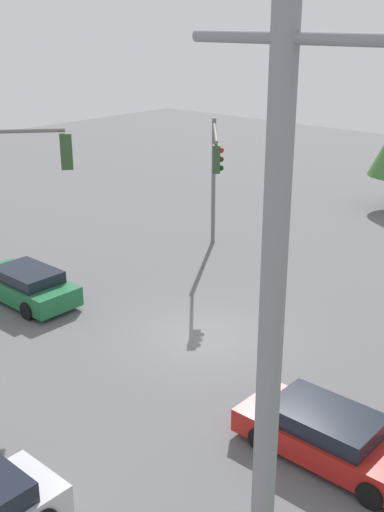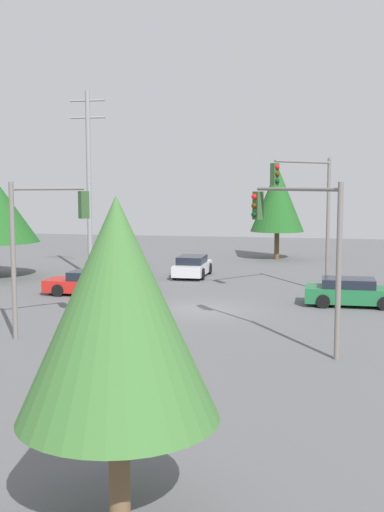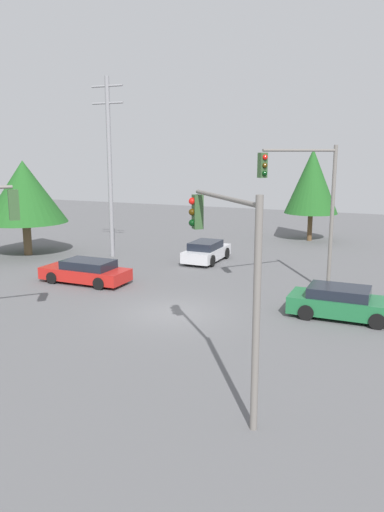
% 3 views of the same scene
% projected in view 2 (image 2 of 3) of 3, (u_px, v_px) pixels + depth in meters
% --- Properties ---
extents(ground_plane, '(80.00, 80.00, 0.00)m').
position_uv_depth(ground_plane, '(202.00, 309.00, 29.00)').
color(ground_plane, '#5B5B5E').
extents(sedan_silver, '(1.88, 4.08, 1.30)m').
position_uv_depth(sedan_silver, '(192.00, 266.00, 39.14)').
color(sedan_silver, silver).
rests_on(sedan_silver, ground_plane).
extents(sedan_green, '(4.37, 1.96, 1.29)m').
position_uv_depth(sedan_green, '(352.00, 292.00, 29.81)').
color(sedan_green, '#1E6638').
rests_on(sedan_green, ground_plane).
extents(sedan_red, '(4.63, 1.96, 1.21)m').
position_uv_depth(sedan_red, '(92.00, 283.00, 32.81)').
color(sedan_red, red).
rests_on(sedan_red, ground_plane).
extents(traffic_signal_main, '(2.22, 2.45, 5.72)m').
position_uv_depth(traffic_signal_main, '(44.00, 232.00, 23.76)').
color(traffic_signal_main, slate).
rests_on(traffic_signal_main, ground_plane).
extents(traffic_signal_cross, '(2.87, 3.37, 6.98)m').
position_uv_depth(traffic_signal_cross, '(309.00, 202.00, 32.12)').
color(traffic_signal_cross, slate).
rests_on(traffic_signal_cross, ground_plane).
extents(traffic_signal_aux, '(3.25, 3.67, 5.71)m').
position_uv_depth(traffic_signal_aux, '(301.00, 233.00, 21.94)').
color(traffic_signal_aux, slate).
rests_on(traffic_signal_aux, ground_plane).
extents(utility_pole_tall, '(2.20, 0.28, 11.21)m').
position_uv_depth(utility_pole_tall, '(89.00, 180.00, 38.84)').
color(utility_pole_tall, gray).
rests_on(utility_pole_tall, ground_plane).
extents(tree_far, '(4.00, 4.00, 6.94)m').
position_uv_depth(tree_far, '(277.00, 199.00, 47.78)').
color(tree_far, brown).
rests_on(tree_far, ground_plane).
extents(tree_corner, '(3.34, 3.34, 5.47)m').
position_uv_depth(tree_corner, '(117.00, 310.00, 10.33)').
color(tree_corner, brown).
rests_on(tree_corner, ground_plane).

